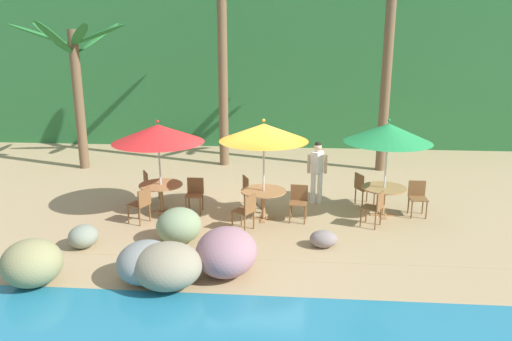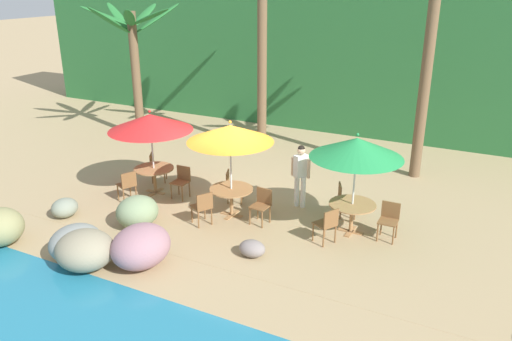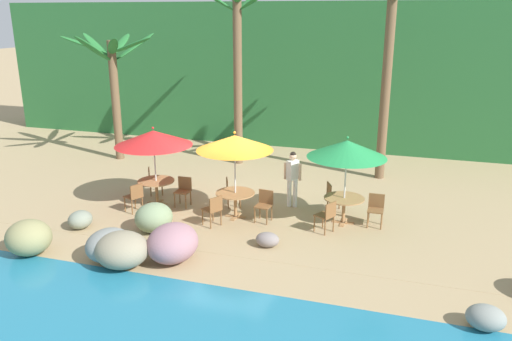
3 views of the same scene
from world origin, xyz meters
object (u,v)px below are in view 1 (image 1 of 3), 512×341
Objects in this scene: chair_red_inland at (150,184)px; umbrella_green at (388,133)px; chair_orange_inland at (250,190)px; palm_tree_third at (390,33)px; palm_tree_nearest at (75,65)px; umbrella_red at (158,133)px; waiter_in_white at (317,168)px; dining_table_red at (161,189)px; chair_red_seaward at (195,192)px; chair_green_inland at (362,187)px; chair_orange_left at (246,210)px; dining_table_green at (384,192)px; chair_red_left at (141,203)px; palm_tree_second at (222,40)px; chair_orange_seaward at (299,200)px; chair_green_seaward at (417,196)px; chair_green_left at (375,206)px; umbrella_orange at (264,132)px; dining_table_orange at (264,195)px.

umbrella_green is (6.10, -0.51, 1.60)m from chair_red_inland.
chair_red_inland is at bearing 175.25° from umbrella_green.
palm_tree_third is at bearing 46.09° from chair_orange_inland.
palm_tree_nearest is (-3.31, 3.38, 2.92)m from chair_red_inland.
waiter_in_white is (3.97, 0.98, -1.06)m from umbrella_red.
dining_table_red is at bearing 90.00° from umbrella_red.
chair_orange_inland is at bearing -31.06° from palm_tree_nearest.
chair_red_seaward is at bearing 6.80° from dining_table_red.
chair_orange_left is at bearing -145.15° from chair_green_inland.
umbrella_green is 1.50m from dining_table_green.
palm_tree_second is (1.18, 5.71, 3.72)m from chair_red_left.
palm_tree_second is at bearing 116.31° from chair_orange_seaward.
palm_tree_nearest is (-3.80, 4.08, 2.82)m from dining_table_red.
umbrella_red is 0.36× the size of palm_tree_second.
chair_red_inland is at bearing 156.03° from chair_red_seaward.
umbrella_red is at bearing 72.05° from chair_red_left.
palm_tree_third reaches higher than umbrella_green.
palm_tree_nearest is at bearing 158.26° from waiter_in_white.
chair_orange_seaward and chair_green_seaward have the same top height.
umbrella_green reaches higher than chair_green_left.
dining_table_red is 1.26× the size of chair_orange_left.
dining_table_red is 3.07m from umbrella_orange.
dining_table_green is at bearing -25.72° from waiter_in_white.
waiter_in_white is at bearing -52.12° from palm_tree_second.
waiter_in_white reaches higher than chair_orange_inland.
umbrella_red is 6.64m from chair_green_seaward.
chair_red_left is at bearing -107.95° from umbrella_red.
palm_tree_second reaches higher than umbrella_orange.
chair_orange_inland is (2.48, 1.26, 0.00)m from chair_red_left.
dining_table_red is 0.17× the size of palm_tree_second.
palm_tree_third is at bearing -2.74° from palm_tree_second.
chair_red_left is at bearing -101.68° from palm_tree_second.
chair_orange_seaward is 1.44m from waiter_in_white.
chair_red_seaward is at bearing 171.41° from chair_orange_seaward.
chair_green_left is at bearing -27.25° from palm_tree_nearest.
palm_tree_third is at bearing 92.55° from chair_green_seaward.
dining_table_orange is 0.17× the size of palm_tree_third.
chair_red_seaward is at bearing 6.80° from umbrella_red.
palm_tree_second is (-4.36, 5.50, 3.72)m from chair_green_left.
umbrella_green is at bearing 1.96° from dining_table_red.
chair_red_inland is 5.79m from palm_tree_second.
chair_red_inland is 5.67m from chair_green_inland.
chair_green_seaward is 1.00× the size of chair_green_left.
umbrella_green is (4.75, 0.09, 1.60)m from chair_red_seaward.
waiter_in_white is (1.75, 0.53, 0.47)m from chair_orange_inland.
palm_tree_second is (-1.37, 5.98, 3.72)m from chair_orange_left.
chair_red_seaward and chair_orange_left have the same top height.
chair_red_seaward is at bearing -178.91° from umbrella_green.
chair_red_seaward reaches higher than dining_table_orange.
umbrella_green reaches higher than chair_green_seaward.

